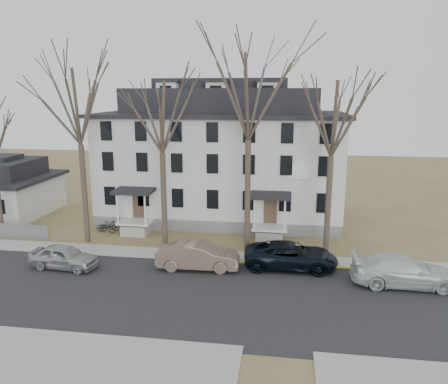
% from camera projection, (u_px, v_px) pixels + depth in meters
% --- Properties ---
extents(ground, '(120.00, 120.00, 0.00)m').
position_uv_depth(ground, '(209.00, 316.00, 21.81)').
color(ground, olive).
rests_on(ground, ground).
extents(main_road, '(120.00, 10.00, 0.04)m').
position_uv_depth(main_road, '(215.00, 298.00, 23.74)').
color(main_road, '#27272A').
rests_on(main_road, ground).
extents(far_sidewalk, '(120.00, 2.00, 0.08)m').
position_uv_depth(far_sidewalk, '(230.00, 258.00, 29.53)').
color(far_sidewalk, '#A09F97').
rests_on(far_sidewalk, ground).
extents(yellow_curb, '(14.00, 0.25, 0.06)m').
position_uv_depth(yellow_curb, '(305.00, 267.00, 27.96)').
color(yellow_curb, gold).
rests_on(yellow_curb, ground).
extents(boarding_house, '(20.80, 12.36, 12.05)m').
position_uv_depth(boarding_house, '(222.00, 157.00, 38.22)').
color(boarding_house, slate).
rests_on(boarding_house, ground).
extents(small_house, '(8.70, 8.70, 5.00)m').
position_uv_depth(small_house, '(3.00, 190.00, 39.83)').
color(small_house, silver).
rests_on(small_house, ground).
extents(tree_far_left, '(8.40, 8.40, 13.72)m').
position_uv_depth(tree_far_left, '(78.00, 101.00, 30.51)').
color(tree_far_left, '#473B31').
rests_on(tree_far_left, ground).
extents(tree_mid_left, '(7.80, 7.80, 12.74)m').
position_uv_depth(tree_mid_left, '(161.00, 112.00, 29.83)').
color(tree_mid_left, '#473B31').
rests_on(tree_mid_left, ground).
extents(tree_center, '(9.00, 9.00, 14.70)m').
position_uv_depth(tree_center, '(249.00, 90.00, 28.66)').
color(tree_center, '#473B31').
rests_on(tree_center, ground).
extents(tree_mid_right, '(7.80, 7.80, 12.74)m').
position_uv_depth(tree_mid_right, '(333.00, 113.00, 28.22)').
color(tree_mid_right, '#473B31').
rests_on(tree_mid_right, ground).
extents(car_silver, '(4.55, 2.20, 1.50)m').
position_uv_depth(car_silver, '(64.00, 257.00, 27.58)').
color(car_silver, '#A6A8AB').
rests_on(car_silver, ground).
extents(car_tan, '(5.27, 2.08, 1.71)m').
position_uv_depth(car_tan, '(198.00, 256.00, 27.46)').
color(car_tan, '#735E52').
rests_on(car_tan, ground).
extents(car_navy, '(5.86, 2.74, 1.62)m').
position_uv_depth(car_navy, '(291.00, 256.00, 27.59)').
color(car_navy, black).
rests_on(car_navy, ground).
extents(car_white, '(5.95, 2.46, 1.72)m').
position_uv_depth(car_white, '(404.00, 272.00, 25.08)').
color(car_white, silver).
rests_on(car_white, ground).
extents(bicycle_left, '(1.78, 0.97, 0.89)m').
position_uv_depth(bicycle_left, '(106.00, 227.00, 34.66)').
color(bicycle_left, black).
rests_on(bicycle_left, ground).
extents(bicycle_right, '(1.68, 0.98, 0.97)m').
position_uv_depth(bicycle_right, '(109.00, 226.00, 34.85)').
color(bicycle_right, black).
rests_on(bicycle_right, ground).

